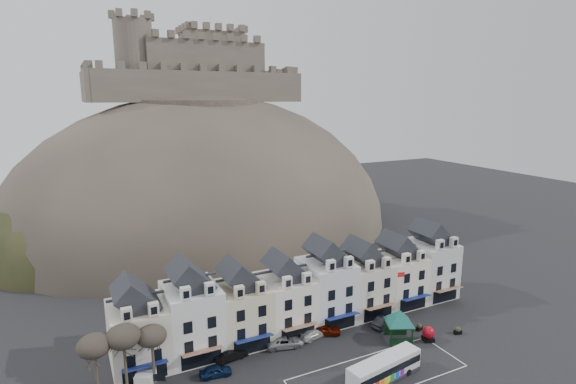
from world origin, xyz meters
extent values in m
plane|color=black|center=(0.00, 0.00, 0.00)|extent=(300.00, 300.00, 0.00)
cube|color=silver|center=(2.00, 1.25, 0.00)|extent=(22.00, 7.50, 0.01)
cube|color=beige|center=(-23.80, 16.00, 4.00)|extent=(6.80, 8.00, 8.00)
cube|color=#21232A|center=(-23.80, 16.00, 9.20)|extent=(6.80, 5.76, 2.80)
cube|color=beige|center=(-25.30, 12.40, 8.90)|extent=(1.20, 0.80, 1.60)
cube|color=beige|center=(-22.30, 12.40, 8.90)|extent=(1.20, 0.80, 1.60)
cube|color=black|center=(-23.80, 11.97, 1.30)|extent=(5.10, 0.06, 2.20)
cube|color=navy|center=(-23.80, 11.30, 2.60)|extent=(5.10, 1.29, 0.43)
cube|color=white|center=(-17.00, 16.00, 4.60)|extent=(6.80, 8.00, 9.20)
cube|color=#21232A|center=(-17.00, 16.00, 10.40)|extent=(6.80, 5.76, 2.80)
cube|color=white|center=(-18.50, 12.40, 10.10)|extent=(1.20, 0.80, 1.60)
cube|color=white|center=(-15.50, 12.40, 10.10)|extent=(1.20, 0.80, 1.60)
cube|color=black|center=(-17.00, 11.97, 1.30)|extent=(5.10, 0.06, 2.20)
cube|color=maroon|center=(-17.00, 11.30, 2.60)|extent=(5.10, 1.29, 0.43)
cube|color=beige|center=(-10.20, 16.00, 4.00)|extent=(6.80, 8.00, 8.00)
cube|color=#21232A|center=(-10.20, 16.00, 9.20)|extent=(6.80, 5.76, 2.80)
cube|color=beige|center=(-11.70, 12.40, 8.90)|extent=(1.20, 0.80, 1.60)
cube|color=beige|center=(-8.70, 12.40, 8.90)|extent=(1.20, 0.80, 1.60)
cube|color=black|center=(-10.20, 11.97, 1.30)|extent=(5.10, 0.06, 2.20)
cube|color=navy|center=(-10.20, 11.30, 2.60)|extent=(5.10, 1.29, 0.43)
cube|color=white|center=(-3.40, 16.00, 4.00)|extent=(6.80, 8.00, 8.00)
cube|color=#21232A|center=(-3.40, 16.00, 9.20)|extent=(6.80, 5.76, 2.80)
cube|color=white|center=(-4.90, 12.40, 8.90)|extent=(1.20, 0.80, 1.60)
cube|color=white|center=(-1.90, 12.40, 8.90)|extent=(1.20, 0.80, 1.60)
cube|color=black|center=(-3.40, 11.97, 1.30)|extent=(5.10, 0.06, 2.20)
cube|color=maroon|center=(-3.40, 11.30, 2.60)|extent=(5.10, 1.29, 0.43)
cube|color=silver|center=(3.40, 16.00, 4.60)|extent=(6.80, 8.00, 9.20)
cube|color=#21232A|center=(3.40, 16.00, 10.40)|extent=(6.80, 5.76, 2.80)
cube|color=silver|center=(1.90, 12.40, 10.10)|extent=(1.20, 0.80, 1.60)
cube|color=silver|center=(4.90, 12.40, 10.10)|extent=(1.20, 0.80, 1.60)
cube|color=black|center=(3.40, 11.97, 1.30)|extent=(5.10, 0.06, 2.20)
cube|color=navy|center=(3.40, 11.30, 2.60)|extent=(5.10, 1.29, 0.43)
cube|color=silver|center=(10.20, 16.00, 4.00)|extent=(6.80, 8.00, 8.00)
cube|color=#21232A|center=(10.20, 16.00, 9.20)|extent=(6.80, 5.76, 2.80)
cube|color=silver|center=(8.70, 12.40, 8.90)|extent=(1.20, 0.80, 1.60)
cube|color=silver|center=(11.70, 12.40, 8.90)|extent=(1.20, 0.80, 1.60)
cube|color=black|center=(10.20, 11.97, 1.30)|extent=(5.10, 0.06, 2.20)
cube|color=maroon|center=(10.20, 11.30, 2.60)|extent=(5.10, 1.29, 0.43)
cube|color=white|center=(17.00, 16.00, 4.00)|extent=(6.80, 8.00, 8.00)
cube|color=#21232A|center=(17.00, 16.00, 9.20)|extent=(6.80, 5.76, 2.80)
cube|color=white|center=(15.50, 12.40, 8.90)|extent=(1.20, 0.80, 1.60)
cube|color=white|center=(18.50, 12.40, 8.90)|extent=(1.20, 0.80, 1.60)
cube|color=black|center=(17.00, 11.97, 1.30)|extent=(5.10, 0.06, 2.20)
cube|color=navy|center=(17.00, 11.30, 2.60)|extent=(5.10, 1.29, 0.43)
cube|color=silver|center=(23.80, 16.00, 4.60)|extent=(6.80, 8.00, 9.20)
cube|color=#21232A|center=(23.80, 16.00, 10.40)|extent=(6.80, 5.76, 2.80)
cube|color=silver|center=(22.30, 12.40, 10.10)|extent=(1.20, 0.80, 1.60)
cube|color=silver|center=(25.30, 12.40, 10.10)|extent=(1.20, 0.80, 1.60)
cube|color=black|center=(23.80, 11.97, 1.30)|extent=(5.10, 0.06, 2.20)
cube|color=maroon|center=(23.80, 11.30, 2.60)|extent=(5.10, 1.29, 0.43)
ellipsoid|color=#3D362F|center=(0.00, 70.00, 0.00)|extent=(96.00, 76.00, 68.00)
ellipsoid|color=#293118|center=(-22.00, 64.00, 0.00)|extent=(52.00, 44.00, 42.00)
ellipsoid|color=#3D362F|center=(24.00, 74.00, 0.00)|extent=(56.00, 48.00, 46.00)
ellipsoid|color=#293118|center=(-4.00, 56.00, 0.00)|extent=(40.00, 28.00, 28.00)
ellipsoid|color=#3D362F|center=(10.00, 58.00, 0.00)|extent=(36.00, 28.00, 24.00)
cylinder|color=#3D362F|center=(0.00, 70.00, 31.00)|extent=(30.00, 30.00, 3.00)
cube|color=brown|center=(0.00, 66.00, 35.50)|extent=(48.00, 2.20, 7.00)
cube|color=brown|center=(0.00, 86.00, 35.50)|extent=(48.00, 2.20, 7.00)
cube|color=brown|center=(-24.00, 76.00, 35.50)|extent=(2.20, 22.00, 7.00)
cube|color=brown|center=(24.00, 76.00, 35.50)|extent=(2.20, 22.00, 7.00)
cube|color=brown|center=(2.00, 76.00, 41.00)|extent=(28.00, 18.00, 10.00)
cube|color=brown|center=(6.00, 78.00, 42.50)|extent=(14.00, 12.00, 13.00)
cylinder|color=brown|center=(-14.00, 72.00, 41.00)|extent=(8.40, 8.40, 18.00)
cylinder|color=silver|center=(6.00, 78.00, 51.50)|extent=(0.16, 0.16, 5.00)
cylinder|color=#362C22|center=(-29.00, 10.50, 2.87)|extent=(0.32, 0.32, 5.74)
ellipsoid|color=#383028|center=(-29.00, 10.50, 6.97)|extent=(3.61, 3.61, 2.54)
cylinder|color=#362C22|center=(-26.00, 10.50, 3.01)|extent=(0.32, 0.32, 6.02)
ellipsoid|color=#383028|center=(-26.00, 10.50, 7.31)|extent=(3.78, 3.78, 2.67)
cylinder|color=#362C22|center=(-23.00, 10.50, 2.73)|extent=(0.32, 0.32, 5.46)
ellipsoid|color=#383028|center=(-23.00, 10.50, 6.63)|extent=(3.43, 3.43, 2.42)
cube|color=#262628|center=(1.78, -0.16, 0.33)|extent=(10.51, 3.89, 0.47)
cube|color=silver|center=(1.78, -0.16, 1.69)|extent=(10.51, 3.84, 2.35)
cube|color=black|center=(1.78, -0.16, 1.82)|extent=(10.31, 3.88, 0.89)
cube|color=silver|center=(1.78, -0.16, 2.76)|extent=(10.29, 3.72, 0.23)
cube|color=orange|center=(6.81, 0.60, 2.60)|extent=(0.22, 1.12, 0.26)
cylinder|color=black|center=(4.98, -0.75, 0.42)|extent=(0.93, 0.43, 0.90)
cylinder|color=black|center=(4.67, 1.34, 0.42)|extent=(0.93, 0.43, 0.90)
cylinder|color=black|center=(-1.63, 0.39, 0.42)|extent=(0.93, 0.43, 0.90)
cube|color=black|center=(8.50, 8.07, 1.30)|extent=(0.22, 0.22, 2.60)
cube|color=black|center=(11.17, 6.86, 1.30)|extent=(0.22, 0.22, 2.60)
cube|color=black|center=(7.29, 5.40, 1.30)|extent=(0.22, 0.22, 2.60)
cube|color=black|center=(9.96, 4.19, 1.30)|extent=(0.22, 0.22, 2.60)
cube|color=black|center=(9.23, 6.13, 2.60)|extent=(4.74, 4.74, 0.13)
cone|color=#125044|center=(9.23, 6.13, 3.58)|extent=(6.55, 6.55, 1.95)
cube|color=black|center=(12.89, 4.23, 0.27)|extent=(1.79, 1.79, 0.54)
sphere|color=#A50917|center=(12.89, 4.23, 1.25)|extent=(1.69, 1.69, 1.69)
cylinder|color=silver|center=(11.67, 9.84, 4.24)|extent=(0.13, 0.13, 8.48)
cube|color=red|center=(12.23, 9.70, 7.84)|extent=(1.14, 0.32, 0.74)
cube|color=white|center=(-23.52, 11.99, 1.01)|extent=(3.59, 4.83, 2.02)
cube|color=black|center=(-23.52, 11.99, 1.40)|extent=(1.70, 0.83, 0.87)
cube|color=black|center=(13.78, 6.96, 0.26)|extent=(1.11, 0.71, 0.51)
sphere|color=#293118|center=(13.78, 6.96, 0.67)|extent=(0.72, 0.72, 0.72)
cube|color=black|center=(18.00, 3.71, 0.27)|extent=(1.19, 0.77, 0.55)
sphere|color=#293118|center=(18.00, 3.71, 0.71)|extent=(0.77, 0.77, 0.77)
imported|color=#0B1938|center=(-16.00, 9.50, 0.67)|extent=(4.07, 2.02, 1.33)
imported|color=black|center=(-13.20, 12.00, 0.73)|extent=(4.58, 2.12, 1.45)
imported|color=#919398|center=(-5.60, 11.69, 0.72)|extent=(5.50, 3.47, 1.44)
imported|color=silver|center=(-0.96, 12.00, 0.66)|extent=(4.80, 2.68, 1.31)
imported|color=#520F04|center=(0.80, 12.00, 0.79)|extent=(5.02, 3.54, 1.59)
imported|color=black|center=(10.00, 10.18, 0.77)|extent=(4.92, 3.01, 1.53)
camera|label=1|loc=(-29.74, -37.90, 33.11)|focal=28.00mm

